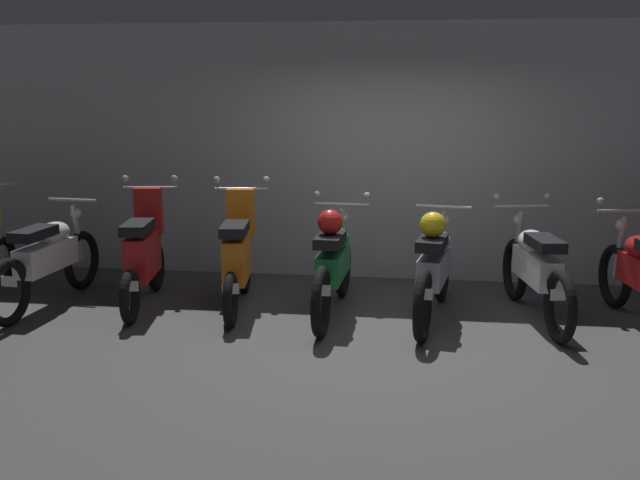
% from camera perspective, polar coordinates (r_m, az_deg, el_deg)
% --- Properties ---
extents(ground_plane, '(80.00, 80.00, 0.00)m').
position_cam_1_polar(ground_plane, '(6.56, 4.68, -7.72)').
color(ground_plane, '#424244').
extents(back_wall, '(16.76, 0.30, 2.91)m').
position_cam_1_polar(back_wall, '(8.43, 5.61, 6.88)').
color(back_wall, '#ADADB2').
rests_on(back_wall, ground).
extents(motorbike_slot_1, '(0.56, 1.95, 1.03)m').
position_cam_1_polar(motorbike_slot_1, '(7.86, -20.67, -1.39)').
color(motorbike_slot_1, black).
rests_on(motorbike_slot_1, ground).
extents(motorbike_slot_2, '(0.59, 1.68, 1.29)m').
position_cam_1_polar(motorbike_slot_2, '(7.56, -13.76, -1.15)').
color(motorbike_slot_2, black).
rests_on(motorbike_slot_2, ground).
extents(motorbike_slot_3, '(0.59, 1.68, 1.29)m').
position_cam_1_polar(motorbike_slot_3, '(7.31, -6.50, -1.33)').
color(motorbike_slot_3, black).
rests_on(motorbike_slot_3, ground).
extents(motorbike_slot_4, '(0.59, 1.95, 1.15)m').
position_cam_1_polar(motorbike_slot_4, '(7.04, 1.06, -1.78)').
color(motorbike_slot_4, black).
rests_on(motorbike_slot_4, ground).
extents(motorbike_slot_5, '(0.57, 1.94, 1.08)m').
position_cam_1_polar(motorbike_slot_5, '(6.99, 9.01, -2.05)').
color(motorbike_slot_5, black).
rests_on(motorbike_slot_5, ground).
extents(motorbike_slot_6, '(0.59, 1.94, 1.15)m').
position_cam_1_polar(motorbike_slot_6, '(7.24, 16.65, -2.20)').
color(motorbike_slot_6, black).
rests_on(motorbike_slot_6, ground).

